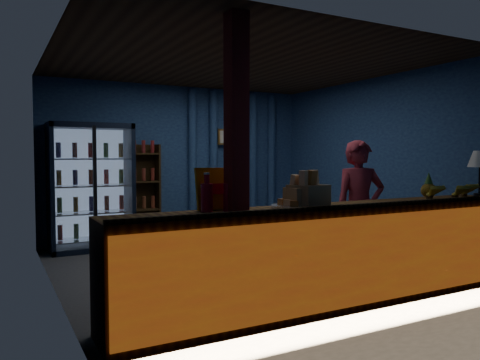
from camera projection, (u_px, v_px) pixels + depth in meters
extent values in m
plane|color=#515154|center=(240.00, 264.00, 6.13)|extent=(4.60, 4.60, 0.00)
plane|color=navy|center=(180.00, 163.00, 8.01)|extent=(4.60, 0.00, 4.60)
plane|color=navy|center=(357.00, 169.00, 4.13)|extent=(4.60, 0.00, 4.60)
plane|color=navy|center=(51.00, 167.00, 4.99)|extent=(0.00, 4.40, 4.40)
plane|color=navy|center=(373.00, 163.00, 7.14)|extent=(0.00, 4.40, 4.40)
plane|color=#472D19|center=(241.00, 64.00, 6.00)|extent=(4.60, 4.60, 0.00)
cube|color=brown|center=(334.00, 255.00, 4.43)|extent=(4.40, 0.55, 0.95)
cube|color=red|center=(355.00, 261.00, 4.18)|extent=(4.35, 0.02, 0.81)
cube|color=#3E2C13|center=(355.00, 206.00, 4.17)|extent=(4.40, 0.04, 0.04)
cube|color=maroon|center=(236.00, 170.00, 3.90)|extent=(0.16, 0.16, 2.60)
cube|color=black|center=(88.00, 186.00, 7.23)|extent=(1.20, 0.06, 1.90)
cube|color=black|center=(50.00, 188.00, 6.72)|extent=(0.06, 0.60, 1.90)
cube|color=black|center=(129.00, 186.00, 7.26)|extent=(0.06, 0.60, 1.90)
cube|color=black|center=(90.00, 126.00, 6.94)|extent=(1.20, 0.60, 0.08)
cube|color=black|center=(92.00, 247.00, 7.04)|extent=(1.20, 0.60, 0.08)
cube|color=#99B2D8|center=(88.00, 186.00, 7.18)|extent=(1.08, 0.02, 1.74)
cube|color=white|center=(95.00, 188.00, 6.74)|extent=(1.12, 0.02, 1.78)
cube|color=black|center=(95.00, 188.00, 6.73)|extent=(0.05, 0.05, 1.80)
cube|color=silver|center=(92.00, 239.00, 7.03)|extent=(1.08, 0.48, 0.02)
cylinder|color=red|center=(60.00, 232.00, 6.81)|extent=(0.07, 0.07, 0.22)
cylinder|color=#286419|center=(76.00, 231.00, 6.92)|extent=(0.07, 0.07, 0.22)
cylinder|color=#A16818|center=(92.00, 230.00, 7.02)|extent=(0.07, 0.07, 0.22)
cylinder|color=navy|center=(107.00, 229.00, 7.13)|extent=(0.07, 0.07, 0.22)
cylinder|color=maroon|center=(122.00, 228.00, 7.24)|extent=(0.07, 0.07, 0.22)
cube|color=silver|center=(92.00, 212.00, 7.01)|extent=(1.08, 0.48, 0.02)
cylinder|color=#286419|center=(59.00, 205.00, 6.79)|extent=(0.07, 0.07, 0.22)
cylinder|color=#A16818|center=(76.00, 204.00, 6.90)|extent=(0.07, 0.07, 0.22)
cylinder|color=navy|center=(91.00, 204.00, 7.00)|extent=(0.07, 0.07, 0.22)
cylinder|color=maroon|center=(107.00, 203.00, 7.11)|extent=(0.07, 0.07, 0.22)
cylinder|color=red|center=(121.00, 202.00, 7.21)|extent=(0.07, 0.07, 0.22)
cube|color=silver|center=(91.00, 186.00, 6.99)|extent=(1.08, 0.48, 0.02)
cylinder|color=#A16818|center=(59.00, 178.00, 6.77)|extent=(0.07, 0.07, 0.22)
cylinder|color=navy|center=(75.00, 177.00, 6.88)|extent=(0.07, 0.07, 0.22)
cylinder|color=maroon|center=(91.00, 177.00, 6.98)|extent=(0.07, 0.07, 0.22)
cylinder|color=red|center=(106.00, 177.00, 7.09)|extent=(0.07, 0.07, 0.22)
cylinder|color=#286419|center=(121.00, 176.00, 7.19)|extent=(0.07, 0.07, 0.22)
cube|color=silver|center=(91.00, 159.00, 6.97)|extent=(1.08, 0.48, 0.02)
cylinder|color=navy|center=(58.00, 150.00, 6.75)|extent=(0.07, 0.07, 0.22)
cylinder|color=maroon|center=(75.00, 150.00, 6.86)|extent=(0.07, 0.07, 0.22)
cylinder|color=red|center=(91.00, 150.00, 6.96)|extent=(0.07, 0.07, 0.22)
cylinder|color=#286419|center=(106.00, 150.00, 7.07)|extent=(0.07, 0.07, 0.22)
cylinder|color=#A16818|center=(121.00, 150.00, 7.17)|extent=(0.07, 0.07, 0.22)
cube|color=#3E2C13|center=(141.00, 193.00, 7.66)|extent=(0.50, 0.02, 1.60)
cube|color=#3E2C13|center=(129.00, 195.00, 7.44)|extent=(0.03, 0.28, 1.60)
cube|color=#3E2C13|center=(158.00, 193.00, 7.66)|extent=(0.03, 0.28, 1.60)
cube|color=#3E2C13|center=(144.00, 237.00, 7.58)|extent=(0.46, 0.26, 0.02)
cube|color=#3E2C13|center=(144.00, 209.00, 7.56)|extent=(0.46, 0.26, 0.02)
cube|color=#3E2C13|center=(143.00, 182.00, 7.54)|extent=(0.46, 0.26, 0.02)
cube|color=#3E2C13|center=(143.00, 154.00, 7.51)|extent=(0.46, 0.26, 0.02)
cylinder|color=navy|center=(192.00, 163.00, 8.05)|extent=(0.14, 0.14, 2.50)
cylinder|color=navy|center=(214.00, 162.00, 8.23)|extent=(0.14, 0.14, 2.50)
cylinder|color=navy|center=(234.00, 162.00, 8.42)|extent=(0.14, 0.14, 2.50)
cylinder|color=navy|center=(253.00, 162.00, 8.61)|extent=(0.14, 0.14, 2.50)
cylinder|color=navy|center=(271.00, 162.00, 8.80)|extent=(0.14, 0.14, 2.50)
cube|color=gold|center=(227.00, 137.00, 8.29)|extent=(0.36, 0.03, 0.28)
cube|color=silver|center=(228.00, 137.00, 8.28)|extent=(0.30, 0.01, 0.22)
imported|color=maroon|center=(360.00, 210.00, 5.36)|extent=(0.68, 0.56, 1.60)
imported|color=#53A763|center=(235.00, 226.00, 7.52)|extent=(0.87, 0.88, 0.58)
cube|color=#3E2C13|center=(225.00, 228.00, 7.71)|extent=(0.62, 0.54, 0.47)
cylinder|color=#3E2C13|center=(225.00, 211.00, 7.70)|extent=(0.09, 0.09, 0.09)
cube|color=orange|center=(220.00, 189.00, 4.08)|extent=(0.46, 0.11, 0.37)
cube|color=#B70C20|center=(221.00, 189.00, 4.06)|extent=(0.39, 0.04, 0.09)
cylinder|color=#B70C20|center=(207.00, 198.00, 3.91)|extent=(0.10, 0.10, 0.24)
cylinder|color=#B70C20|center=(207.00, 178.00, 3.90)|extent=(0.05, 0.05, 0.09)
cylinder|color=white|center=(207.00, 174.00, 3.90)|extent=(0.05, 0.05, 0.02)
cylinder|color=#B70C20|center=(229.00, 198.00, 3.92)|extent=(0.10, 0.10, 0.24)
cylinder|color=#B70C20|center=(229.00, 178.00, 3.91)|extent=(0.05, 0.05, 0.09)
cylinder|color=white|center=(229.00, 174.00, 3.91)|extent=(0.05, 0.05, 0.02)
cylinder|color=silver|center=(242.00, 196.00, 4.07)|extent=(0.10, 0.10, 0.24)
cylinder|color=silver|center=(242.00, 177.00, 4.06)|extent=(0.05, 0.05, 0.09)
cylinder|color=white|center=(242.00, 173.00, 4.06)|extent=(0.05, 0.05, 0.02)
cube|color=olive|center=(308.00, 196.00, 4.22)|extent=(0.38, 0.34, 0.21)
cube|color=orange|center=(303.00, 178.00, 4.15)|extent=(0.10, 0.08, 0.13)
cube|color=#B57122|center=(309.00, 177.00, 4.21)|extent=(0.10, 0.08, 0.13)
cube|color=orange|center=(314.00, 177.00, 4.26)|extent=(0.10, 0.08, 0.13)
cube|color=olive|center=(303.00, 198.00, 4.22)|extent=(0.29, 0.24, 0.18)
cube|color=orange|center=(296.00, 181.00, 4.18)|extent=(0.08, 0.05, 0.12)
cube|color=#B57122|center=(303.00, 181.00, 4.21)|extent=(0.08, 0.05, 0.12)
cube|color=orange|center=(310.00, 181.00, 4.24)|extent=(0.08, 0.05, 0.12)
cylinder|color=silver|center=(297.00, 206.00, 4.22)|extent=(0.48, 0.48, 0.03)
cube|color=orange|center=(306.00, 201.00, 4.27)|extent=(0.11, 0.07, 0.05)
cube|color=#B57122|center=(299.00, 201.00, 4.31)|extent=(0.13, 0.13, 0.05)
cube|color=orange|center=(291.00, 201.00, 4.30)|extent=(0.07, 0.11, 0.05)
cube|color=#B57122|center=(287.00, 202.00, 4.25)|extent=(0.13, 0.13, 0.05)
cube|color=orange|center=(289.00, 202.00, 4.18)|extent=(0.11, 0.07, 0.05)
cube|color=#B57122|center=(295.00, 203.00, 4.13)|extent=(0.13, 0.13, 0.05)
cube|color=orange|center=(303.00, 203.00, 4.14)|extent=(0.07, 0.11, 0.05)
cube|color=#B57122|center=(308.00, 202.00, 4.19)|extent=(0.13, 0.13, 0.05)
cylinder|color=black|center=(479.00, 195.00, 5.33)|extent=(0.12, 0.12, 0.04)
cylinder|color=black|center=(480.00, 179.00, 5.32)|extent=(0.02, 0.02, 0.37)
cone|color=white|center=(480.00, 159.00, 5.30)|extent=(0.27, 0.27, 0.19)
sphere|color=olive|center=(428.00, 190.00, 5.11)|extent=(0.16, 0.16, 0.16)
cone|color=#306021|center=(429.00, 178.00, 5.11)|extent=(0.09, 0.09, 0.13)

